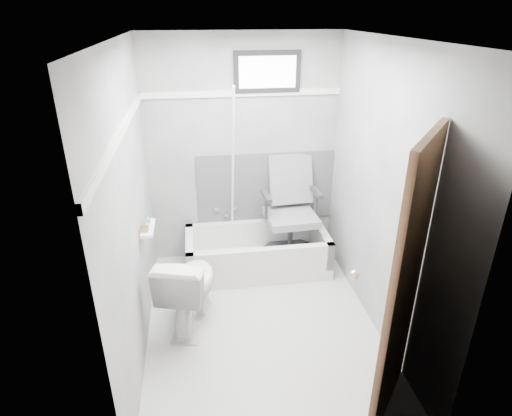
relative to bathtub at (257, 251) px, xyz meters
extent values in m
plane|color=silver|center=(-0.10, -0.93, -0.21)|extent=(2.60, 2.60, 0.00)
plane|color=silver|center=(-0.10, -0.93, 2.19)|extent=(2.60, 2.60, 0.00)
cube|color=slate|center=(-0.10, 0.37, 0.99)|extent=(2.00, 0.02, 2.40)
cube|color=slate|center=(-0.10, -2.23, 0.99)|extent=(2.00, 0.02, 2.40)
cube|color=slate|center=(-1.10, -0.93, 0.99)|extent=(0.02, 2.60, 2.40)
cube|color=slate|center=(0.90, -0.93, 0.99)|extent=(0.02, 2.60, 2.40)
imported|color=white|center=(-0.72, -0.79, 0.16)|extent=(0.61, 0.84, 0.74)
cube|color=#4C4C4F|center=(0.15, 0.36, 0.59)|extent=(1.50, 0.02, 0.78)
cube|color=white|center=(-0.10, 0.36, 1.61)|extent=(2.00, 0.02, 0.06)
cube|color=white|center=(-1.08, -0.93, 1.61)|extent=(0.02, 2.60, 0.06)
cylinder|color=white|center=(-0.23, 0.13, 0.84)|extent=(0.02, 0.62, 1.87)
cube|color=white|center=(-1.03, -0.63, 0.69)|extent=(0.10, 0.32, 0.02)
imported|color=#9E8A4F|center=(-1.04, -0.71, 0.76)|extent=(0.06, 0.06, 0.11)
imported|color=teal|center=(-1.04, -0.57, 0.75)|extent=(0.09, 0.09, 0.09)
camera|label=1|loc=(-0.59, -3.92, 2.37)|focal=30.00mm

